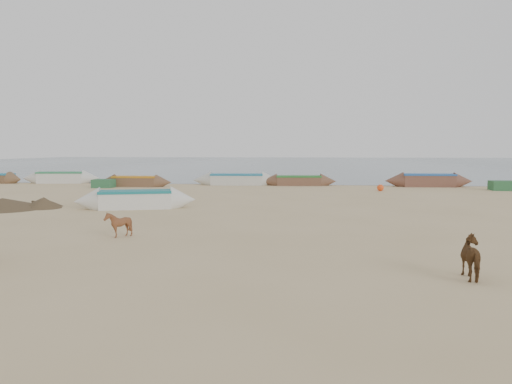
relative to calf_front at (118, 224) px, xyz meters
The scene contains 8 objects.
ground 4.15m from the calf_front, 23.21° to the left, with size 140.00×140.00×0.00m, color tan.
sea 83.72m from the calf_front, 87.40° to the left, with size 160.00×160.00×0.00m, color slate.
calf_front is the anchor object (origin of this frame).
calf_right 10.49m from the calf_front, 22.79° to the right, with size 0.93×0.80×0.94m, color brown.
near_canoe 7.79m from the calf_front, 105.84° to the left, with size 5.62×1.33×0.86m, color silver, non-canonical shape.
debris_pile 10.75m from the calf_front, 141.02° to the left, with size 4.00×4.00×0.50m, color brown.
waterline_canoes 22.93m from the calf_front, 79.49° to the left, with size 55.08×4.54×0.96m.
beach_clutter 23.28m from the calf_front, 66.60° to the left, with size 47.98×6.15×0.64m.
Camera 1 is at (2.28, -16.78, 2.83)m, focal length 35.00 mm.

